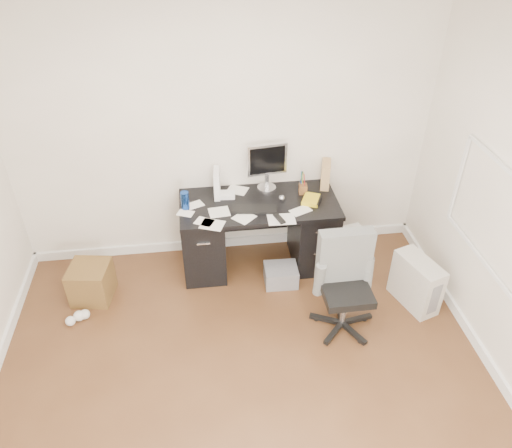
{
  "coord_description": "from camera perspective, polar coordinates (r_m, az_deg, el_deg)",
  "views": [
    {
      "loc": [
        -0.24,
        -2.27,
        3.34
      ],
      "look_at": [
        0.21,
        1.2,
        0.83
      ],
      "focal_mm": 35.0,
      "sensor_mm": 36.0,
      "label": 1
    }
  ],
  "objects": [
    {
      "name": "magazine_file",
      "position": [
        4.97,
        7.95,
        5.65
      ],
      "size": [
        0.16,
        0.24,
        0.26
      ],
      "primitive_type": "cube",
      "rotation": [
        0.0,
        0.0,
        -0.26
      ],
      "color": "#A2814E",
      "rests_on": "desk"
    },
    {
      "name": "office_chair",
      "position": [
        4.29,
        10.35,
        -7.1
      ],
      "size": [
        0.53,
        0.53,
        0.94
      ],
      "primitive_type": null,
      "rotation": [
        0.0,
        0.0,
        0.01
      ],
      "color": "#535653",
      "rests_on": "ground"
    },
    {
      "name": "keyboard",
      "position": [
        4.61,
        -0.21,
        1.72
      ],
      "size": [
        0.43,
        0.2,
        0.02
      ],
      "primitive_type": "cube",
      "rotation": [
        0.0,
        0.0,
        -0.14
      ],
      "color": "black",
      "rests_on": "desk"
    },
    {
      "name": "white_binder",
      "position": [
        4.78,
        -4.49,
        4.66
      ],
      "size": [
        0.13,
        0.24,
        0.27
      ],
      "primitive_type": "cube",
      "rotation": [
        0.0,
        0.0,
        -0.09
      ],
      "color": "white",
      "rests_on": "desk"
    },
    {
      "name": "pc_tower",
      "position": [
        4.82,
        17.84,
        -6.37
      ],
      "size": [
        0.36,
        0.53,
        0.49
      ],
      "primitive_type": "cube",
      "rotation": [
        0.0,
        0.0,
        0.32
      ],
      "color": "#BAB4A8",
      "rests_on": "ground"
    },
    {
      "name": "shopping_bag",
      "position": [
        5.21,
        10.4,
        -2.23
      ],
      "size": [
        0.31,
        0.25,
        0.38
      ],
      "primitive_type": "cube",
      "rotation": [
        0.0,
        0.0,
        0.21
      ],
      "color": "silver",
      "rests_on": "ground"
    },
    {
      "name": "paper_remote",
      "position": [
        4.5,
        2.93,
        0.64
      ],
      "size": [
        0.25,
        0.21,
        0.02
      ],
      "primitive_type": null,
      "rotation": [
        0.0,
        0.0,
        -0.03
      ],
      "color": "silver",
      "rests_on": "desk"
    },
    {
      "name": "wicker_basket",
      "position": [
        4.94,
        -18.3,
        -6.33
      ],
      "size": [
        0.41,
        0.41,
        0.36
      ],
      "primitive_type": "cube",
      "rotation": [
        0.0,
        0.0,
        -0.16
      ],
      "color": "#4B2F16",
      "rests_on": "ground"
    },
    {
      "name": "ground",
      "position": [
        4.04,
        -0.85,
        -20.0
      ],
      "size": [
        4.0,
        4.0,
        0.0
      ],
      "primitive_type": "plane",
      "color": "#472A16",
      "rests_on": "ground"
    },
    {
      "name": "lcd_monitor",
      "position": [
        4.82,
        1.25,
        6.58
      ],
      "size": [
        0.41,
        0.27,
        0.49
      ],
      "primitive_type": null,
      "rotation": [
        0.0,
        0.0,
        0.12
      ],
      "color": "silver",
      "rests_on": "desk"
    },
    {
      "name": "travel_mug",
      "position": [
        4.64,
        -8.12,
        2.68
      ],
      "size": [
        0.08,
        0.08,
        0.17
      ],
      "primitive_type": "cylinder",
      "rotation": [
        0.0,
        0.0,
        -0.09
      ],
      "color": "navy",
      "rests_on": "desk"
    },
    {
      "name": "pen_cup",
      "position": [
        4.83,
        5.43,
        4.7
      ],
      "size": [
        0.11,
        0.11,
        0.23
      ],
      "primitive_type": null,
      "rotation": [
        0.0,
        0.0,
        -0.12
      ],
      "color": "#553718",
      "rests_on": "desk"
    },
    {
      "name": "desk_printer",
      "position": [
        4.9,
        2.86,
        -5.84
      ],
      "size": [
        0.33,
        0.27,
        0.19
      ],
      "primitive_type": "cube",
      "rotation": [
        0.0,
        0.0,
        -0.03
      ],
      "color": "slate",
      "rests_on": "ground"
    },
    {
      "name": "computer_mouse",
      "position": [
        4.74,
        2.96,
        2.97
      ],
      "size": [
        0.08,
        0.08,
        0.06
      ],
      "primitive_type": "sphere",
      "rotation": [
        0.0,
        0.0,
        -0.37
      ],
      "color": "silver",
      "rests_on": "desk"
    },
    {
      "name": "desk",
      "position": [
        4.93,
        0.33,
        -0.93
      ],
      "size": [
        1.5,
        0.7,
        0.75
      ],
      "color": "black",
      "rests_on": "ground"
    },
    {
      "name": "loose_papers",
      "position": [
        4.66,
        -2.01,
        1.97
      ],
      "size": [
        1.1,
        0.6,
        0.0
      ],
      "primitive_type": null,
      "color": "silver",
      "rests_on": "desk"
    },
    {
      "name": "yellow_book",
      "position": [
        4.76,
        6.36,
        2.78
      ],
      "size": [
        0.23,
        0.25,
        0.04
      ],
      "primitive_type": "cube",
      "rotation": [
        0.0,
        0.0,
        -0.42
      ],
      "color": "gold",
      "rests_on": "desk"
    },
    {
      "name": "room_shell",
      "position": [
        2.86,
        -0.57,
        -0.36
      ],
      "size": [
        4.02,
        4.02,
        2.71
      ],
      "color": "beige",
      "rests_on": "ground"
    }
  ]
}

